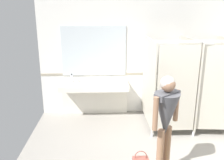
% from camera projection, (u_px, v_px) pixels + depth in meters
% --- Properties ---
extents(wall_back, '(6.11, 0.12, 2.87)m').
position_uv_depth(wall_back, '(159.00, 59.00, 6.09)').
color(wall_back, silver).
rests_on(wall_back, ground_plane).
extents(wall_back_tile_band, '(6.11, 0.01, 0.06)m').
position_uv_depth(wall_back_tile_band, '(159.00, 74.00, 6.14)').
color(wall_back_tile_band, '#9E937F').
rests_on(wall_back_tile_band, wall_back).
extents(vanity_counter, '(1.71, 0.54, 0.99)m').
position_uv_depth(vanity_counter, '(94.00, 92.00, 6.00)').
color(vanity_counter, silver).
rests_on(vanity_counter, ground_plane).
extents(mirror_panel, '(1.61, 0.02, 1.24)m').
position_uv_depth(mirror_panel, '(94.00, 51.00, 5.90)').
color(mirror_panel, silver).
rests_on(mirror_panel, wall_back).
extents(bathroom_stalls, '(1.87, 1.44, 2.08)m').
position_uv_depth(bathroom_stalls, '(190.00, 82.00, 5.27)').
color(bathroom_stalls, '#B2AD9E').
rests_on(bathroom_stalls, ground_plane).
extents(person_standing, '(0.56, 0.56, 1.68)m').
position_uv_depth(person_standing, '(166.00, 114.00, 3.68)').
color(person_standing, '#8C664C').
rests_on(person_standing, ground_plane).
extents(soap_dispenser, '(0.07, 0.07, 0.22)m').
position_uv_depth(soap_dispenser, '(72.00, 78.00, 5.96)').
color(soap_dispenser, white).
rests_on(soap_dispenser, vanity_counter).
extents(paper_cup, '(0.07, 0.07, 0.11)m').
position_uv_depth(paper_cup, '(97.00, 82.00, 5.78)').
color(paper_cup, white).
rests_on(paper_cup, vanity_counter).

